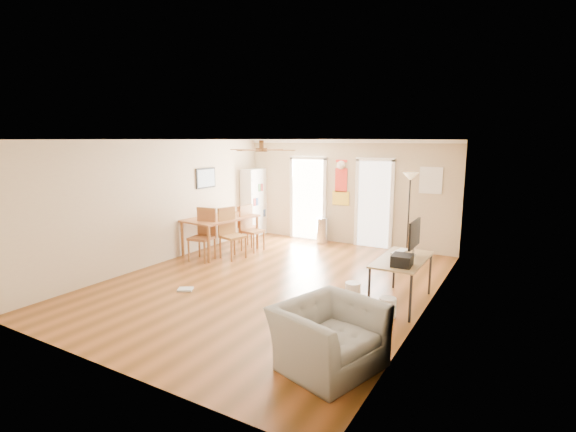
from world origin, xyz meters
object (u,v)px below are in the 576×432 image
Objects in this scene: wastebasket_b at (388,307)px; armchair at (329,336)px; bookshelf at (255,202)px; dining_chair_near at (201,235)px; wastebasket_a at (353,291)px; computer_desk at (401,281)px; trash_can at (322,230)px; dining_table at (221,235)px; dining_chair_right_a at (253,229)px; torchiere_lamp at (409,214)px; dining_chair_right_b at (233,234)px; printer at (402,260)px; dining_chair_far at (248,225)px.

wastebasket_b is 0.25× the size of armchair.
bookshelf is 2.77m from dining_chair_near.
wastebasket_a is 0.79m from wastebasket_b.
armchair is (-0.20, -2.34, -0.00)m from computer_desk.
dining_table is at bearing -128.76° from trash_can.
torchiere_lamp is at bearing -60.84° from dining_chair_right_a.
wastebasket_a is (3.23, -1.02, -0.41)m from dining_chair_right_b.
dining_table reaches higher than wastebasket_a.
armchair is at bearing -84.87° from torchiere_lamp.
dining_chair_near is 4.60m from printer.
dining_chair_far is 5.26m from printer.
dining_chair_far is at bearing 61.12° from armchair.
dining_chair_right_b is at bearing 168.84° from computer_desk.
dining_chair_right_b is 1.74× the size of trash_can.
computer_desk is at bearing -11.57° from dining_chair_near.
torchiere_lamp is (3.82, 1.95, 0.53)m from dining_table.
dining_chair_right_a is at bearing 151.04° from wastebasket_a.
dining_chair_near is (-0.49, -0.47, 0.01)m from dining_chair_right_b.
bookshelf reaches higher than dining_chair_right_b.
wastebasket_b is at bearing -27.88° from wastebasket_a.
wastebasket_b is at bearing 11.54° from armchair.
dining_chair_far is 1.90m from trash_can.
wastebasket_b is (0.70, -0.37, -0.00)m from wastebasket_a.
torchiere_lamp reaches higher than dining_chair_near.
wastebasket_a is 0.26× the size of armchair.
dining_table is 0.76m from dining_chair_near.
dining_chair_far is 1.45× the size of trash_can.
computer_desk is (3.95, -1.55, -0.16)m from dining_chair_right_a.
wastebasket_b is (4.87, -3.63, -0.77)m from bookshelf.
torchiere_lamp reaches higher than dining_chair_right_b.
armchair is at bearing -102.50° from printer.
dining_chair_right_a reaches higher than dining_chair_far.
dining_chair_right_b is (0.00, -0.77, 0.02)m from dining_chair_right_a.
computer_desk is (4.50, -1.05, -0.04)m from dining_table.
armchair is (4.70, -5.36, -0.54)m from bookshelf.
armchair is (4.24, -2.65, -0.19)m from dining_chair_near.
torchiere_lamp is 1.65× the size of armchair.
dining_chair_right_a is 1.66× the size of trash_can.
dining_chair_far is 3.23× the size of wastebasket_b.
torchiere_lamp reaches higher than trash_can.
bookshelf is at bearing 143.34° from wastebasket_b.
dining_chair_near is 0.60× the size of torchiere_lamp.
dining_chair_far is (0.00, 1.08, 0.05)m from dining_table.
bookshelf is 1.96× the size of dining_chair_far.
dining_chair_far reaches higher than computer_desk.
dining_chair_right_b is at bearing -174.84° from dining_chair_right_a.
wastebasket_a is (3.72, -0.55, -0.42)m from dining_chair_near.
dining_chair_right_b reaches higher than trash_can.
dining_chair_right_b is at bearing 162.45° from wastebasket_a.
bookshelf is 6.24× the size of wastebasket_a.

